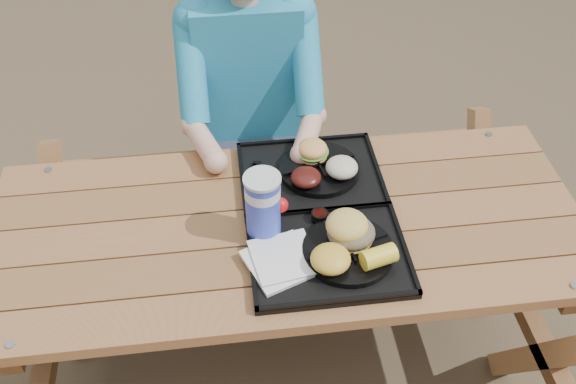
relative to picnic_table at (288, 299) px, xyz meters
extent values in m
plane|color=#999999|center=(0.00, 0.00, -0.38)|extent=(60.00, 60.00, 0.00)
cube|color=black|center=(0.10, -0.15, 0.39)|extent=(0.45, 0.35, 0.02)
cube|color=black|center=(0.10, 0.19, 0.39)|extent=(0.45, 0.35, 0.02)
cylinder|color=black|center=(0.15, -0.15, 0.41)|extent=(0.26, 0.26, 0.02)
cylinder|color=black|center=(0.13, 0.20, 0.41)|extent=(0.26, 0.26, 0.02)
cube|color=silver|center=(-0.04, -0.17, 0.40)|extent=(0.23, 0.23, 0.02)
cylinder|color=#1A2FC6|center=(-0.08, -0.04, 0.50)|extent=(0.10, 0.10, 0.20)
cylinder|color=black|center=(0.09, -0.02, 0.41)|extent=(0.05, 0.05, 0.03)
cylinder|color=yellow|center=(0.15, -0.04, 0.41)|extent=(0.05, 0.05, 0.03)
ellipsoid|color=gold|center=(0.09, -0.21, 0.44)|extent=(0.11, 0.11, 0.06)
cube|color=black|center=(-0.08, 0.19, 0.40)|extent=(0.04, 0.15, 0.01)
ellipsoid|color=#45120D|center=(0.07, 0.13, 0.44)|extent=(0.10, 0.10, 0.04)
ellipsoid|color=beige|center=(0.19, 0.15, 0.44)|extent=(0.10, 0.10, 0.06)
camera|label=1|loc=(-0.17, -1.32, 1.77)|focal=40.00mm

